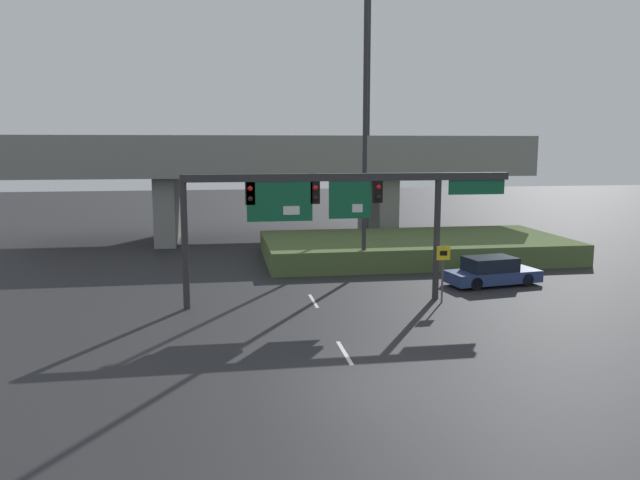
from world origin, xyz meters
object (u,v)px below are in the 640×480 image
Objects in this scene: highway_light_pole_near at (368,117)px; speed_limit_sign at (443,265)px; signal_gantry at (335,200)px; highway_light_pole_far at (365,102)px; parked_sedan_near_right at (492,272)px.

speed_limit_sign is at bearing -91.39° from highway_light_pole_near.
highway_light_pole_far is (2.73, 6.12, 4.51)m from signal_gantry.
parked_sedan_near_right is at bearing -35.13° from highway_light_pole_far.
signal_gantry reaches higher than parked_sedan_near_right.
highway_light_pole_near reaches higher than speed_limit_sign.
signal_gantry is at bearing -108.36° from highway_light_pole_near.
parked_sedan_near_right is (8.26, 2.23, -3.87)m from signal_gantry.
signal_gantry is 9.39m from parked_sedan_near_right.
highway_light_pole_far reaches higher than highway_light_pole_near.
speed_limit_sign is (4.65, -0.69, -2.86)m from signal_gantry.
parked_sedan_near_right is (5.54, -3.90, -8.38)m from highway_light_pole_far.
speed_limit_sign is 0.15× the size of highway_light_pole_near.
highway_light_pole_near is 0.95× the size of highway_light_pole_far.
signal_gantry reaches higher than speed_limit_sign.
parked_sedan_near_right is (3.61, 2.92, -1.01)m from speed_limit_sign.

